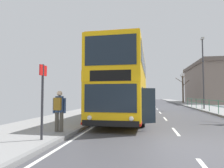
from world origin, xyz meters
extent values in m
cube|color=#424247|center=(0.00, 0.00, -0.03)|extent=(8.40, 140.00, 0.06)
cube|color=silver|center=(0.00, 2.60, 0.00)|extent=(0.12, 2.00, 0.00)
cube|color=silver|center=(0.00, 7.40, 0.00)|extent=(0.12, 2.00, 0.00)
cube|color=silver|center=(0.00, 12.20, 0.00)|extent=(0.12, 2.00, 0.00)
cube|color=silver|center=(0.00, 17.00, 0.00)|extent=(0.12, 2.00, 0.00)
cube|color=silver|center=(0.00, 21.80, 0.00)|extent=(0.12, 2.00, 0.00)
cube|color=silver|center=(0.00, 26.60, 0.00)|extent=(0.12, 2.00, 0.00)
cube|color=silver|center=(0.00, 31.40, 0.00)|extent=(0.12, 2.00, 0.00)
cube|color=silver|center=(0.00, 36.20, 0.00)|extent=(0.12, 2.00, 0.00)
cube|color=silver|center=(0.00, 41.00, 0.00)|extent=(0.12, 2.00, 0.00)
cube|color=silver|center=(0.00, 45.80, 0.00)|extent=(0.12, 2.00, 0.00)
cube|color=silver|center=(0.00, 50.60, 0.00)|extent=(0.12, 2.00, 0.00)
cube|color=silver|center=(-3.95, 0.00, 0.00)|extent=(0.12, 133.00, 0.00)
cube|color=gray|center=(-4.30, 0.00, 0.07)|extent=(0.20, 140.00, 0.14)
cube|color=gray|center=(-6.40, 0.00, 0.07)|extent=(4.00, 140.00, 0.14)
cube|color=#F4B20F|center=(-2.66, 6.78, 1.28)|extent=(2.75, 10.64, 1.86)
cube|color=#F4B20F|center=(-2.66, 6.78, 2.45)|extent=(2.77, 10.70, 0.48)
cube|color=#F4B20F|center=(-2.66, 6.78, 3.54)|extent=(2.75, 10.64, 1.69)
cube|color=#D0970D|center=(-2.66, 6.78, 4.42)|extent=(2.67, 10.33, 0.08)
cube|color=#19232D|center=(-2.77, 1.47, 1.50)|extent=(2.23, 0.08, 1.19)
cube|color=black|center=(-2.77, 1.46, 2.45)|extent=(1.77, 0.07, 0.46)
cube|color=#19232D|center=(-2.77, 1.47, 3.54)|extent=(2.23, 0.08, 1.29)
cube|color=black|center=(-2.77, 1.46, 0.45)|extent=(2.41, 0.13, 0.24)
cube|color=#B2140F|center=(-2.66, 6.78, 0.41)|extent=(2.78, 10.70, 0.10)
cube|color=#19232D|center=(-1.38, 7.02, 1.54)|extent=(0.19, 8.26, 0.96)
cube|color=#19232D|center=(-1.38, 6.75, 3.62)|extent=(0.22, 9.53, 1.02)
cube|color=#19232D|center=(-3.94, 7.07, 1.54)|extent=(0.19, 8.26, 0.96)
cube|color=#19232D|center=(-3.94, 6.81, 3.62)|extent=(0.22, 9.53, 1.02)
sphere|color=white|center=(-1.89, 1.43, 0.67)|extent=(0.20, 0.20, 0.20)
sphere|color=white|center=(-3.66, 1.47, 0.67)|extent=(0.20, 0.20, 0.20)
cube|color=#19232D|center=(-1.20, 2.50, 1.15)|extent=(0.69, 0.48, 1.60)
cube|color=black|center=(-1.54, 2.81, 1.15)|extent=(0.12, 0.90, 1.60)
cylinder|color=black|center=(-1.51, 3.66, 0.52)|extent=(0.32, 1.05, 1.04)
cylinder|color=black|center=(-3.94, 3.71, 0.52)|extent=(0.32, 1.05, 1.04)
cylinder|color=black|center=(-1.37, 10.15, 0.52)|extent=(0.32, 1.05, 1.04)
cylinder|color=black|center=(-3.81, 10.20, 0.52)|extent=(0.32, 1.05, 1.04)
cylinder|color=#236B4C|center=(4.45, 10.43, 0.68)|extent=(0.05, 0.05, 1.08)
cylinder|color=#236B4C|center=(4.45, 12.79, 0.68)|extent=(0.05, 0.05, 1.08)
cylinder|color=#236B4C|center=(4.45, 15.15, 0.68)|extent=(0.05, 0.05, 1.08)
cylinder|color=#236B4C|center=(4.45, 17.51, 0.68)|extent=(0.05, 0.05, 1.08)
cylinder|color=#236B4C|center=(4.45, 19.87, 0.68)|extent=(0.05, 0.05, 1.08)
cylinder|color=#236B4C|center=(4.45, 22.23, 0.68)|extent=(0.05, 0.05, 1.08)
cylinder|color=#236B4C|center=(4.45, 10.43, 1.16)|extent=(0.04, 23.60, 0.04)
cylinder|color=#236B4C|center=(4.45, 10.43, 0.73)|extent=(0.04, 23.60, 0.04)
cylinder|color=#4C473D|center=(-4.89, 0.97, 0.56)|extent=(0.18, 0.18, 0.83)
cylinder|color=#4C473D|center=(-4.71, 0.99, 0.56)|extent=(0.18, 0.18, 0.83)
cylinder|color=navy|center=(-4.80, 0.98, 1.26)|extent=(0.39, 0.39, 0.65)
cylinder|color=navy|center=(-5.02, 0.95, 1.20)|extent=(0.11, 0.11, 0.62)
cylinder|color=navy|center=(-4.58, 1.01, 1.20)|extent=(0.11, 0.11, 0.62)
sphere|color=beige|center=(-4.80, 0.98, 1.69)|extent=(0.25, 0.25, 0.22)
cube|color=olive|center=(-4.76, 0.72, 1.28)|extent=(0.30, 0.22, 0.50)
cylinder|color=#2D2D33|center=(-4.74, -0.49, 1.40)|extent=(0.08, 0.08, 2.53)
cube|color=red|center=(-4.74, -0.47, 2.47)|extent=(0.04, 0.44, 0.36)
cylinder|color=#38383D|center=(4.95, 16.26, 3.96)|extent=(0.14, 0.14, 7.64)
cube|color=#B2B2AD|center=(4.95, 16.26, 7.90)|extent=(0.28, 0.60, 0.20)
cylinder|color=#4C3D2D|center=(5.84, 33.36, 2.75)|extent=(0.30, 0.30, 5.23)
cylinder|color=#4C3D2D|center=(5.55, 32.89, 5.16)|extent=(0.68, 1.01, 0.78)
cylinder|color=#4C3D2D|center=(6.17, 33.80, 5.24)|extent=(0.76, 1.00, 0.77)
cylinder|color=#4C3D2D|center=(5.86, 33.88, 5.47)|extent=(0.10, 1.10, 1.17)
cylinder|color=#4C3D2D|center=(6.39, 33.04, 3.99)|extent=(1.21, 0.77, 1.16)
cylinder|color=#4C3D2D|center=(5.20, 33.54, 4.54)|extent=(1.38, 0.49, 1.05)
cylinder|color=#4C3D2D|center=(6.06, 33.86, 5.86)|extent=(0.55, 1.12, 2.07)
cube|color=#5F534B|center=(14.72, 36.83, 7.68)|extent=(13.06, 18.14, 0.70)
camera|label=1|loc=(-1.30, -6.63, 1.63)|focal=31.55mm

